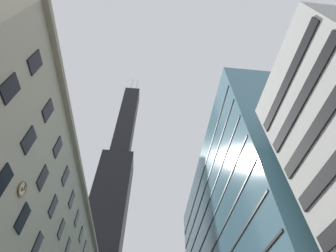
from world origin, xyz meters
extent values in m
cube|color=#9E937A|center=(-10.75, 27.13, 24.79)|extent=(0.70, 66.27, 0.60)
cube|color=black|center=(-10.95, 3.00, 12.40)|extent=(0.14, 1.40, 2.20)
cube|color=black|center=(-10.95, 8.00, 12.40)|extent=(0.14, 1.40, 2.20)
cube|color=black|center=(-10.95, 13.00, 12.40)|extent=(0.14, 1.40, 2.20)
cube|color=black|center=(-10.95, -2.00, 16.60)|extent=(0.14, 1.40, 2.20)
cube|color=black|center=(-10.95, 3.00, 16.60)|extent=(0.14, 1.40, 2.20)
cube|color=black|center=(-10.95, 8.00, 16.60)|extent=(0.14, 1.40, 2.20)
cube|color=black|center=(-10.95, 13.00, 16.60)|extent=(0.14, 1.40, 2.20)
cube|color=black|center=(-10.95, 18.00, 16.60)|extent=(0.14, 1.40, 2.20)
cube|color=black|center=(-10.95, 23.00, 16.60)|extent=(0.14, 1.40, 2.20)
cube|color=black|center=(-10.95, -2.00, 20.80)|extent=(0.14, 1.40, 2.20)
cube|color=black|center=(-10.95, 3.00, 20.80)|extent=(0.14, 1.40, 2.20)
cube|color=black|center=(-10.95, 8.00, 20.80)|extent=(0.14, 1.40, 2.20)
cube|color=black|center=(-10.95, 13.00, 20.80)|extent=(0.14, 1.40, 2.20)
cube|color=black|center=(-10.95, 18.00, 20.80)|extent=(0.14, 1.40, 2.20)
cube|color=black|center=(-10.95, 23.00, 20.80)|extent=(0.14, 1.40, 2.20)
cube|color=black|center=(-10.95, 28.00, 20.80)|extent=(0.14, 1.40, 2.20)
cube|color=black|center=(-10.95, 33.00, 20.80)|extent=(0.14, 1.40, 2.20)
torus|color=olive|center=(-10.88, 5.70, 13.65)|extent=(0.12, 1.27, 1.27)
cylinder|color=silver|center=(-10.92, 5.70, 13.65)|extent=(0.05, 1.10, 1.10)
cube|color=black|center=(-10.85, 5.59, 13.55)|extent=(0.03, 0.29, 0.28)
cube|color=black|center=(-10.85, 5.80, 13.86)|extent=(0.03, 0.27, 0.46)
cube|color=black|center=(-19.15, 97.81, 69.53)|extent=(17.42, 17.42, 58.55)
cube|color=black|center=(-19.15, 97.81, 135.40)|extent=(11.20, 11.20, 73.19)
cylinder|color=silver|center=(-21.39, 97.81, 183.80)|extent=(1.20, 1.20, 23.61)
cylinder|color=silver|center=(-16.91, 97.81, 183.80)|extent=(1.20, 1.20, 23.61)
cube|color=black|center=(10.95, -2.15, 15.00)|extent=(0.16, 10.90, 1.10)
cube|color=black|center=(10.95, -2.15, 18.00)|extent=(0.16, 10.90, 1.10)
cube|color=black|center=(10.95, -2.15, 21.00)|extent=(0.16, 10.90, 1.10)
cube|color=black|center=(10.96, 31.94, 24.00)|extent=(0.12, 49.80, 0.24)
cube|color=black|center=(10.96, 31.94, 28.00)|extent=(0.12, 49.80, 0.24)
cube|color=black|center=(10.96, 31.94, 32.00)|extent=(0.12, 49.80, 0.24)
cube|color=black|center=(10.96, 31.94, 36.00)|extent=(0.12, 49.80, 0.24)
camera|label=1|loc=(-0.74, -11.99, 1.71)|focal=26.06mm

